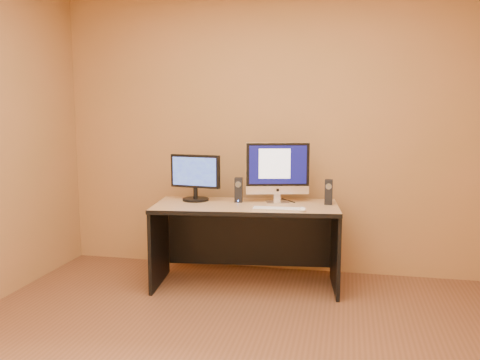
# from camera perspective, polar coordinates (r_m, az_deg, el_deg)

# --- Properties ---
(walls) EXTENTS (4.00, 4.00, 2.60)m
(walls) POSITION_cam_1_polar(r_m,az_deg,el_deg) (2.75, -2.24, 3.66)
(walls) COLOR #A97144
(walls) RESTS_ON ground
(desk) EXTENTS (1.60, 0.84, 0.71)m
(desk) POSITION_cam_1_polar(r_m,az_deg,el_deg) (4.34, 0.66, -7.38)
(desk) COLOR tan
(desk) RESTS_ON ground
(imac) EXTENTS (0.58, 0.33, 0.53)m
(imac) POSITION_cam_1_polar(r_m,az_deg,el_deg) (4.32, 4.28, 0.89)
(imac) COLOR silver
(imac) RESTS_ON desk
(second_monitor) EXTENTS (0.49, 0.29, 0.40)m
(second_monitor) POSITION_cam_1_polar(r_m,az_deg,el_deg) (4.44, -5.03, 0.25)
(second_monitor) COLOR black
(second_monitor) RESTS_ON desk
(speaker_left) EXTENTS (0.07, 0.08, 0.21)m
(speaker_left) POSITION_cam_1_polar(r_m,az_deg,el_deg) (4.36, -0.17, -1.12)
(speaker_left) COLOR black
(speaker_left) RESTS_ON desk
(speaker_right) EXTENTS (0.07, 0.07, 0.21)m
(speaker_right) POSITION_cam_1_polar(r_m,az_deg,el_deg) (4.32, 9.92, -1.34)
(speaker_right) COLOR black
(speaker_right) RESTS_ON desk
(keyboard) EXTENTS (0.42, 0.13, 0.02)m
(keyboard) POSITION_cam_1_polar(r_m,az_deg,el_deg) (4.06, 4.28, -3.23)
(keyboard) COLOR silver
(keyboard) RESTS_ON desk
(mouse) EXTENTS (0.08, 0.11, 0.03)m
(mouse) POSITION_cam_1_polar(r_m,az_deg,el_deg) (4.02, 7.05, -3.25)
(mouse) COLOR white
(mouse) RESTS_ON desk
(cable_a) EXTENTS (0.14, 0.17, 0.01)m
(cable_a) POSITION_cam_1_polar(r_m,az_deg,el_deg) (4.45, 5.46, -2.31)
(cable_a) COLOR black
(cable_a) RESTS_ON desk
(cable_b) EXTENTS (0.04, 0.17, 0.01)m
(cable_b) POSITION_cam_1_polar(r_m,az_deg,el_deg) (4.49, 4.43, -2.22)
(cable_b) COLOR black
(cable_b) RESTS_ON desk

